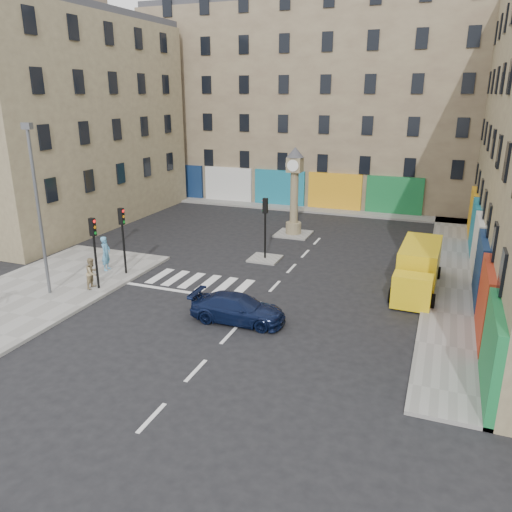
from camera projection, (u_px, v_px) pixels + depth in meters
The scene contains 17 objects.
ground at pixel (247, 317), 22.78m from camera, with size 120.00×120.00×0.00m, color black.
sidewalk_left at pixel (26, 298), 24.70m from camera, with size 7.00×16.00×0.15m, color gray.
sidewalk_right at pixel (451, 269), 28.69m from camera, with size 2.60×30.00×0.15m, color gray.
sidewalk_far at pixel (298, 208), 43.82m from camera, with size 32.00×2.40×0.15m, color gray.
island_near at pixel (265, 259), 30.54m from camera, with size 1.80×1.80×0.12m, color gray.
island_far at pixel (293, 234), 35.87m from camera, with size 2.40×2.40×0.12m, color gray.
building_far at pixel (318, 107), 46.34m from camera, with size 32.00×10.00×17.00m, color gray.
building_left at pixel (72, 124), 37.53m from camera, with size 8.00×20.00×15.00m, color #958661.
traffic_light_left_near at pixel (94, 242), 24.95m from camera, with size 0.28×0.22×3.70m.
traffic_light_left_far at pixel (123, 230), 27.08m from camera, with size 0.28×0.22×3.70m.
traffic_light_island at pixel (265, 218), 29.75m from camera, with size 0.28×0.22×3.70m.
lamp_post at pixel (37, 202), 23.67m from camera, with size 0.50×0.25×8.30m.
clock_pillar at pixel (294, 186), 34.77m from camera, with size 1.20×1.20×6.10m.
navy_sedan at pixel (238, 308), 22.13m from camera, with size 1.74×4.29×1.24m, color #0B1433.
yellow_van at pixel (418, 268), 25.69m from camera, with size 2.27×6.27×2.26m.
pedestrian_blue at pixel (106, 253), 28.07m from camera, with size 0.71×0.47×1.96m, color #5192BA.
pedestrian_tan at pixel (92, 273), 25.52m from camera, with size 0.78×0.61×1.61m, color #97845D.
Camera 1 is at (7.81, -19.26, 9.73)m, focal length 35.00 mm.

